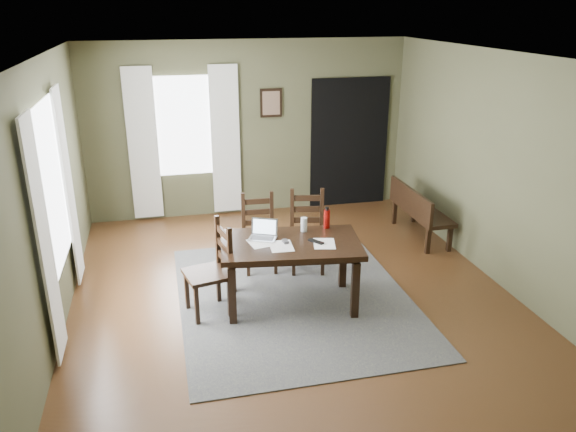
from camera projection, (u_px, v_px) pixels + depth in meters
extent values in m
cube|color=#492C16|center=(294.00, 298.00, 6.50)|extent=(5.00, 6.00, 0.01)
cube|color=#4B4D32|center=(249.00, 129.00, 8.75)|extent=(5.00, 0.02, 2.70)
cube|color=#4B4D32|center=(415.00, 339.00, 3.28)|extent=(5.00, 0.02, 2.70)
cube|color=#4B4D32|center=(46.00, 204.00, 5.49)|extent=(0.02, 6.00, 2.70)
cube|color=#4B4D32|center=(502.00, 172.00, 6.54)|extent=(0.02, 6.00, 2.70)
cube|color=white|center=(295.00, 56.00, 5.54)|extent=(5.00, 6.00, 0.02)
cube|color=#444444|center=(294.00, 297.00, 6.49)|extent=(2.60, 3.20, 0.01)
cube|color=black|center=(291.00, 244.00, 6.10)|extent=(1.61, 1.09, 0.06)
cube|color=black|center=(291.00, 249.00, 6.12)|extent=(1.43, 0.91, 0.05)
cube|color=black|center=(232.00, 295.00, 5.86)|extent=(0.09, 0.09, 0.64)
cube|color=black|center=(232.00, 266.00, 6.51)|extent=(0.09, 0.09, 0.64)
cube|color=black|center=(355.00, 290.00, 5.97)|extent=(0.09, 0.09, 0.64)
cube|color=black|center=(343.00, 262.00, 6.63)|extent=(0.09, 0.09, 0.64)
cube|color=black|center=(207.00, 274.00, 6.01)|extent=(0.54, 0.54, 0.04)
cube|color=black|center=(187.00, 290.00, 6.17)|extent=(0.05, 0.05, 0.44)
cube|color=black|center=(218.00, 284.00, 6.32)|extent=(0.05, 0.05, 0.44)
cube|color=black|center=(197.00, 305.00, 5.87)|extent=(0.05, 0.05, 0.44)
cube|color=black|center=(230.00, 298.00, 6.02)|extent=(0.05, 0.05, 0.44)
cube|color=black|center=(218.00, 240.00, 6.15)|extent=(0.06, 0.06, 0.56)
cube|color=black|center=(230.00, 253.00, 5.83)|extent=(0.06, 0.06, 0.56)
cube|color=black|center=(224.00, 259.00, 6.04)|extent=(0.10, 0.33, 0.08)
cube|color=black|center=(224.00, 246.00, 5.99)|extent=(0.10, 0.33, 0.08)
cube|color=black|center=(223.00, 233.00, 5.94)|extent=(0.10, 0.33, 0.08)
cube|color=black|center=(260.00, 237.00, 7.02)|extent=(0.44, 0.44, 0.04)
cube|color=black|center=(248.00, 261.00, 6.92)|extent=(0.04, 0.04, 0.41)
cube|color=black|center=(245.00, 249.00, 7.23)|extent=(0.04, 0.04, 0.41)
cube|color=black|center=(276.00, 259.00, 6.97)|extent=(0.04, 0.04, 0.41)
cube|color=black|center=(271.00, 248.00, 7.29)|extent=(0.04, 0.04, 0.41)
cube|color=black|center=(243.00, 213.00, 7.07)|extent=(0.05, 0.05, 0.52)
cube|color=black|center=(272.00, 211.00, 7.13)|extent=(0.05, 0.05, 0.52)
cube|color=black|center=(258.00, 222.00, 7.15)|extent=(0.31, 0.04, 0.07)
cube|color=black|center=(257.00, 212.00, 7.10)|extent=(0.31, 0.04, 0.07)
cube|color=black|center=(257.00, 201.00, 7.05)|extent=(0.31, 0.04, 0.07)
cube|color=black|center=(308.00, 236.00, 7.01)|extent=(0.52, 0.52, 0.04)
cube|color=black|center=(294.00, 259.00, 6.93)|extent=(0.05, 0.05, 0.43)
cube|color=black|center=(293.00, 248.00, 7.26)|extent=(0.05, 0.05, 0.43)
cube|color=black|center=(323.00, 259.00, 6.94)|extent=(0.05, 0.05, 0.43)
cube|color=black|center=(320.00, 247.00, 7.27)|extent=(0.05, 0.05, 0.43)
cube|color=black|center=(292.00, 209.00, 7.10)|extent=(0.06, 0.06, 0.55)
cube|color=black|center=(322.00, 209.00, 7.10)|extent=(0.06, 0.06, 0.55)
cube|color=black|center=(307.00, 220.00, 7.15)|extent=(0.33, 0.09, 0.07)
cube|color=black|center=(307.00, 209.00, 7.10)|extent=(0.33, 0.09, 0.07)
cube|color=black|center=(307.00, 198.00, 7.05)|extent=(0.33, 0.09, 0.07)
cube|color=black|center=(422.00, 211.00, 8.06)|extent=(0.43, 1.32, 0.06)
cube|color=black|center=(450.00, 239.00, 7.65)|extent=(0.06, 0.06, 0.37)
cube|color=black|center=(428.00, 241.00, 7.58)|extent=(0.06, 0.06, 0.37)
cube|color=black|center=(414.00, 211.00, 8.68)|extent=(0.06, 0.06, 0.37)
cube|color=black|center=(395.00, 212.00, 8.61)|extent=(0.06, 0.06, 0.37)
cube|color=black|center=(411.00, 199.00, 7.95)|extent=(0.05, 1.32, 0.32)
cube|color=#B7B7BC|center=(262.00, 238.00, 6.16)|extent=(0.35, 0.30, 0.01)
cube|color=#B7B7BC|center=(265.00, 227.00, 6.23)|extent=(0.29, 0.16, 0.19)
cube|color=silver|center=(264.00, 227.00, 6.22)|extent=(0.25, 0.14, 0.16)
cube|color=#3F3F42|center=(262.00, 238.00, 6.15)|extent=(0.27, 0.21, 0.00)
cube|color=#3F3F42|center=(285.00, 242.00, 6.06)|extent=(0.06, 0.10, 0.03)
cube|color=black|center=(316.00, 242.00, 6.08)|extent=(0.15, 0.18, 0.02)
cylinder|color=silver|center=(304.00, 225.00, 6.35)|extent=(0.10, 0.10, 0.16)
cylinder|color=#AA120D|center=(327.00, 219.00, 6.44)|extent=(0.10, 0.10, 0.22)
cylinder|color=black|center=(327.00, 209.00, 6.39)|extent=(0.06, 0.06, 0.03)
cube|color=white|center=(259.00, 243.00, 6.06)|extent=(0.26, 0.32, 0.00)
cube|color=white|center=(324.00, 244.00, 6.04)|extent=(0.29, 0.34, 0.00)
cube|color=white|center=(281.00, 246.00, 5.98)|extent=(0.26, 0.32, 0.00)
cube|color=white|center=(51.00, 188.00, 5.64)|extent=(0.01, 1.30, 1.70)
cube|color=white|center=(184.00, 126.00, 8.47)|extent=(1.00, 0.01, 1.50)
cube|color=silver|center=(45.00, 242.00, 4.99)|extent=(0.03, 0.48, 2.30)
cube|color=silver|center=(69.00, 187.00, 6.48)|extent=(0.03, 0.48, 2.30)
cube|color=silver|center=(143.00, 145.00, 8.40)|extent=(0.44, 0.03, 2.30)
cube|color=silver|center=(225.00, 141.00, 8.67)|extent=(0.44, 0.03, 2.30)
cube|color=black|center=(271.00, 103.00, 8.65)|extent=(0.34, 0.03, 0.44)
cube|color=brown|center=(271.00, 103.00, 8.64)|extent=(0.27, 0.01, 0.36)
cube|color=black|center=(349.00, 143.00, 9.17)|extent=(1.30, 0.03, 2.10)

